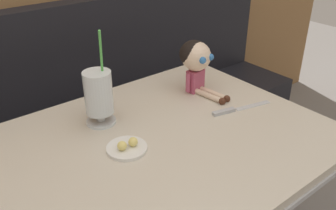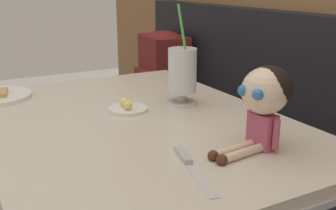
% 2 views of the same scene
% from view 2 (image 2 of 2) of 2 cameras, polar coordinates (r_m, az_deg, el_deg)
% --- Properties ---
extents(booth_bench, '(2.60, 0.48, 1.00)m').
position_cam_2_polar(booth_bench, '(1.69, 15.91, -11.87)').
color(booth_bench, black).
rests_on(booth_bench, ground).
extents(diner_table, '(1.11, 0.81, 0.74)m').
position_cam_2_polar(diner_table, '(1.27, -4.50, -10.39)').
color(diner_table, beige).
rests_on(diner_table, ground).
extents(milkshake_glass, '(0.10, 0.10, 0.32)m').
position_cam_2_polar(milkshake_glass, '(1.30, 1.99, 4.37)').
color(milkshake_glass, silver).
rests_on(milkshake_glass, diner_table).
extents(butter_saucer, '(0.12, 0.12, 0.04)m').
position_cam_2_polar(butter_saucer, '(1.26, -5.60, -0.40)').
color(butter_saucer, white).
rests_on(butter_saucer, diner_table).
extents(butter_knife, '(0.23, 0.07, 0.01)m').
position_cam_2_polar(butter_knife, '(0.91, 2.72, -7.77)').
color(butter_knife, silver).
rests_on(butter_knife, diner_table).
extents(seated_doll, '(0.12, 0.22, 0.20)m').
position_cam_2_polar(seated_doll, '(0.97, 13.19, 1.28)').
color(seated_doll, '#B74C6B').
rests_on(seated_doll, diner_table).
extents(backpack, '(0.32, 0.27, 0.41)m').
position_cam_2_polar(backpack, '(2.31, -0.77, 5.31)').
color(backpack, maroon).
rests_on(backpack, booth_bench).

